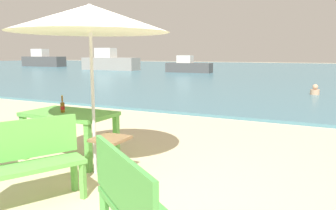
{
  "coord_description": "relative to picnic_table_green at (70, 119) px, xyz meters",
  "views": [
    {
      "loc": [
        2.31,
        -3.02,
        1.67
      ],
      "look_at": [
        -0.64,
        3.0,
        0.6
      ],
      "focal_mm": 34.76,
      "sensor_mm": 36.0,
      "label": 1
    }
  ],
  "objects": [
    {
      "name": "bench_green_right",
      "position": [
        0.7,
        -1.43,
        -0.11
      ],
      "size": [
        0.88,
        1.23,
        0.95
      ],
      "color": "#60B24C",
      "rests_on": "ground_plane"
    },
    {
      "name": "ground_plane",
      "position": [
        1.28,
        -0.79,
        -0.65
      ],
      "size": [
        120.0,
        120.0,
        0.0
      ],
      "primitive_type": "plane",
      "color": "beige"
    },
    {
      "name": "bench_green_left",
      "position": [
        2.33,
        -1.85,
        -0.11
      ],
      "size": [
        1.18,
        1.0,
        0.95
      ],
      "color": "#4C9E47",
      "rests_on": "ground_plane"
    },
    {
      "name": "picnic_table_green",
      "position": [
        0.0,
        0.0,
        0.0
      ],
      "size": [
        1.4,
        0.8,
        0.76
      ],
      "color": "#60B24C",
      "rests_on": "ground_plane"
    },
    {
      "name": "side_table_wood",
      "position": [
        1.0,
        -0.3,
        -0.3
      ],
      "size": [
        0.44,
        0.44,
        0.54
      ],
      "color": "olive",
      "rests_on": "ground_plane"
    },
    {
      "name": "boat_ferry",
      "position": [
        -28.02,
        25.67,
        0.19
      ],
      "size": [
        5.85,
        1.6,
        2.13
      ],
      "color": "#4C4C4C",
      "rests_on": "sea_water"
    },
    {
      "name": "beer_bottle_amber",
      "position": [
        -0.07,
        -0.06,
        0.2
      ],
      "size": [
        0.07,
        0.07,
        0.26
      ],
      "color": "brown",
      "rests_on": "picnic_table_green"
    },
    {
      "name": "swimmer_person",
      "position": [
        3.2,
        9.97,
        -0.41
      ],
      "size": [
        0.34,
        0.34,
        0.41
      ],
      "color": "tan",
      "rests_on": "sea_water"
    },
    {
      "name": "patio_umbrella",
      "position": [
        0.75,
        -0.33,
        1.47
      ],
      "size": [
        2.1,
        2.1,
        2.3
      ],
      "color": "silver",
      "rests_on": "ground_plane"
    },
    {
      "name": "sea_water",
      "position": [
        1.28,
        29.21,
        -0.61
      ],
      "size": [
        120.0,
        50.0,
        0.08
      ],
      "primitive_type": "cube",
      "color": "teal",
      "rests_on": "ground_plane"
    },
    {
      "name": "boat_cargo_ship",
      "position": [
        -6.93,
        21.52,
        -0.06
      ],
      "size": [
        3.89,
        1.06,
        1.41
      ],
      "color": "#4C4C4C",
      "rests_on": "sea_water"
    },
    {
      "name": "boat_tanker",
      "position": [
        -15.42,
        22.15,
        0.19
      ],
      "size": [
        5.79,
        1.58,
        2.1
      ],
      "color": "gray",
      "rests_on": "sea_water"
    }
  ]
}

